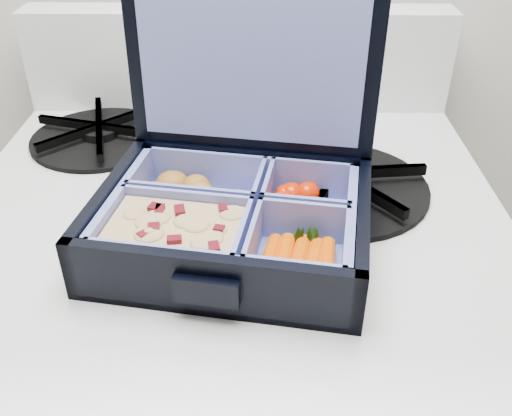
# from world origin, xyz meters

# --- Properties ---
(bento_box) EXTENTS (0.26, 0.22, 0.06)m
(bento_box) POSITION_xyz_m (-0.26, 1.63, 0.86)
(bento_box) COLOR black
(bento_box) RESTS_ON stove
(burner_grate) EXTENTS (0.22, 0.22, 0.03)m
(burner_grate) POSITION_xyz_m (-0.16, 1.73, 0.85)
(burner_grate) COLOR black
(burner_grate) RESTS_ON stove
(burner_grate_rear) EXTENTS (0.21, 0.21, 0.02)m
(burner_grate_rear) POSITION_xyz_m (-0.44, 1.84, 0.84)
(burner_grate_rear) COLOR black
(burner_grate_rear) RESTS_ON stove
(fork) EXTENTS (0.07, 0.17, 0.01)m
(fork) POSITION_xyz_m (-0.17, 1.76, 0.84)
(fork) COLOR #AFAFAF
(fork) RESTS_ON stove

